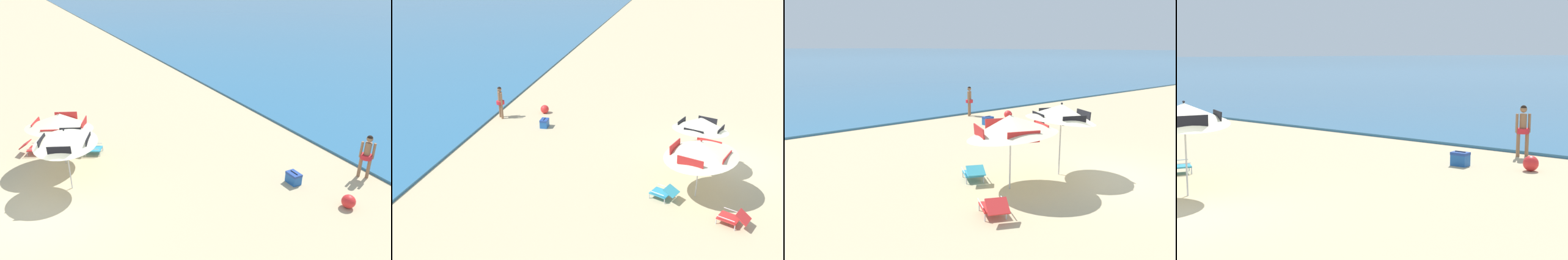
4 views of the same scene
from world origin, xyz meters
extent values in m
plane|color=tan|center=(0.00, 0.00, 0.00)|extent=(800.00, 800.00, 0.00)
cylinder|color=silver|center=(-2.81, 1.09, 1.01)|extent=(0.04, 0.04, 2.03)
cone|color=beige|center=(-2.81, 1.09, 1.76)|extent=(3.29, 3.31, 0.86)
cube|color=red|center=(-2.48, 1.89, 1.63)|extent=(0.81, 0.38, 0.30)
cube|color=red|center=(-3.61, 1.43, 1.63)|extent=(0.38, 0.81, 0.30)
cube|color=red|center=(-3.14, 0.30, 1.63)|extent=(0.81, 0.38, 0.30)
cube|color=red|center=(-2.01, 0.76, 1.63)|extent=(0.38, 0.81, 0.30)
sphere|color=red|center=(-2.81, 1.09, 2.06)|extent=(0.06, 0.06, 0.06)
cylinder|color=silver|center=(-0.87, 1.00, 1.06)|extent=(0.04, 0.04, 2.13)
cone|color=beige|center=(-0.87, 1.00, 1.90)|extent=(2.65, 2.63, 0.69)
cube|color=black|center=(-0.59, 1.68, 1.80)|extent=(0.68, 0.32, 0.25)
cube|color=black|center=(-1.55, 1.28, 1.80)|extent=(0.32, 0.68, 0.25)
cube|color=black|center=(-1.15, 0.32, 1.80)|extent=(0.68, 0.32, 0.25)
cube|color=black|center=(-0.19, 0.72, 1.80)|extent=(0.32, 0.68, 0.25)
sphere|color=black|center=(-0.87, 1.00, 2.16)|extent=(0.06, 0.06, 0.06)
cube|color=teal|center=(-3.16, 2.25, 0.20)|extent=(0.73, 0.77, 0.04)
cube|color=teal|center=(-3.33, 1.91, 0.41)|extent=(0.62, 0.58, 0.20)
cylinder|color=silver|center=(-3.25, 2.62, 0.09)|extent=(0.03, 0.03, 0.18)
cylinder|color=silver|center=(-2.82, 2.40, 0.09)|extent=(0.03, 0.03, 0.18)
cylinder|color=silver|center=(-3.51, 2.11, 0.09)|extent=(0.03, 0.03, 0.18)
cylinder|color=silver|center=(-3.07, 1.89, 0.09)|extent=(0.03, 0.03, 0.18)
cylinder|color=silver|center=(-3.41, 2.38, 0.32)|extent=(0.26, 0.49, 0.02)
cylinder|color=silver|center=(-2.91, 2.13, 0.32)|extent=(0.26, 0.49, 0.02)
cube|color=red|center=(-4.23, 0.17, 0.20)|extent=(0.73, 0.77, 0.04)
cube|color=red|center=(-4.42, -0.20, 0.39)|extent=(0.61, 0.55, 0.26)
cylinder|color=silver|center=(-4.33, 0.54, 0.09)|extent=(0.03, 0.03, 0.18)
cylinder|color=silver|center=(-3.89, 0.32, 0.09)|extent=(0.03, 0.03, 0.18)
cylinder|color=silver|center=(-4.58, 0.02, 0.09)|extent=(0.03, 0.03, 0.18)
cylinder|color=silver|center=(-4.14, -0.19, 0.09)|extent=(0.03, 0.03, 0.18)
cylinder|color=silver|center=(-4.48, 0.30, 0.32)|extent=(0.26, 0.49, 0.02)
cylinder|color=silver|center=(-3.98, 0.05, 0.32)|extent=(0.26, 0.49, 0.02)
cylinder|color=#8C6042|center=(2.93, 10.36, 0.40)|extent=(0.12, 0.12, 0.80)
cylinder|color=#8C6042|center=(3.14, 10.55, 0.40)|extent=(0.12, 0.12, 0.80)
cylinder|color=red|center=(3.03, 10.45, 0.82)|extent=(0.40, 0.40, 0.17)
cylinder|color=#8C6042|center=(3.03, 10.45, 1.08)|extent=(0.22, 0.22, 0.56)
cylinder|color=#8C6042|center=(2.88, 10.32, 1.06)|extent=(0.09, 0.09, 0.60)
cylinder|color=#8C6042|center=(3.18, 10.59, 1.06)|extent=(0.09, 0.09, 0.60)
sphere|color=#8C6042|center=(3.03, 10.45, 1.50)|extent=(0.22, 0.22, 0.22)
sphere|color=black|center=(3.03, 10.45, 1.53)|extent=(0.20, 0.20, 0.20)
cube|color=#1E56A8|center=(2.25, 7.94, 0.16)|extent=(0.49, 0.35, 0.32)
cube|color=navy|center=(2.25, 7.94, 0.36)|extent=(0.50, 0.36, 0.08)
cylinder|color=black|center=(2.25, 7.94, 0.42)|extent=(0.34, 0.03, 0.02)
sphere|color=red|center=(4.14, 8.51, 0.22)|extent=(0.43, 0.43, 0.43)
camera|label=1|loc=(10.60, -0.05, 6.76)|focal=33.78mm
camera|label=2|loc=(-15.57, 2.21, 7.44)|focal=38.50mm
camera|label=3|loc=(-9.45, -5.78, 3.77)|focal=34.33mm
camera|label=4|loc=(10.28, -6.18, 3.24)|focal=51.85mm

